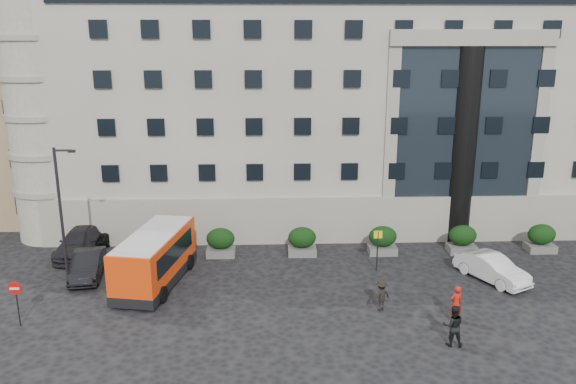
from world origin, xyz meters
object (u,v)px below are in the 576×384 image
hedge_c (383,240)px  hedge_e (541,238)px  hedge_a (221,242)px  street_lamp (62,215)px  red_truck (123,193)px  parked_car_b (87,265)px  parked_car_c (80,242)px  pedestrian_a (456,304)px  minibus (155,256)px  hedge_b (302,241)px  no_entry_sign (16,295)px  pedestrian_c (381,295)px  bus_stop_sign (378,244)px  parked_car_d (100,229)px  hedge_d (462,239)px  pedestrian_b (453,326)px  white_taxi (492,268)px

hedge_c → hedge_e: (10.40, 0.00, 0.00)m
hedge_a → street_lamp: 9.89m
red_truck → parked_car_b: (1.19, -13.57, -0.64)m
parked_car_c → pedestrian_a: pedestrian_a is taller
minibus → parked_car_b: 4.40m
hedge_b → no_entry_sign: 16.74m
hedge_c → red_truck: 21.83m
parked_car_b → pedestrian_c: (16.25, -4.81, 0.07)m
hedge_c → no_entry_sign: (-19.40, -8.84, 0.72)m
bus_stop_sign → pedestrian_c: bus_stop_sign is taller
no_entry_sign → parked_car_d: size_ratio=0.46×
bus_stop_sign → minibus: (-12.83, -1.30, -0.09)m
parked_car_c → pedestrian_c: 19.74m
parked_car_b → parked_car_d: 6.51m
bus_stop_sign → red_truck: (-18.19, 13.38, -0.35)m
hedge_d → parked_car_b: bearing=-172.6°
parked_car_d → hedge_d: bearing=-3.0°
hedge_d → parked_car_b: hedge_d is taller
red_truck → parked_car_d: 7.19m
no_entry_sign → street_lamp: bearing=75.3°
minibus → pedestrian_b: minibus is taller
white_taxi → parked_car_b: bearing=149.3°
hedge_e → hedge_d: bearing=180.0°
street_lamp → hedge_e: bearing=9.5°
hedge_a → pedestrian_b: size_ratio=0.94×
hedge_e → parked_car_b: (-28.30, -3.00, -0.19)m
hedge_e → white_taxi: bearing=-138.6°
red_truck → no_entry_sign: bearing=-94.5°
hedge_e → street_lamp: street_lamp is taller
street_lamp → hedge_a: bearing=31.2°
hedge_d → parked_car_d: size_ratio=0.36×
street_lamp → minibus: bearing=8.6°
bus_stop_sign → pedestrian_c: 5.15m
minibus → red_truck: minibus is taller
hedge_a → pedestrian_c: hedge_a is taller
hedge_d → street_lamp: 24.27m
hedge_d → no_entry_sign: no_entry_sign is taller
hedge_d → bus_stop_sign: (-6.10, -2.80, 0.80)m
hedge_a → pedestrian_b: pedestrian_b is taller
hedge_e → white_taxi: size_ratio=0.40×
parked_car_d → white_taxi: bearing=-12.7°
hedge_a → pedestrian_b: 16.00m
parked_car_d → hedge_a: bearing=-16.6°
parked_car_b → pedestrian_a: (19.66, -6.11, 0.19)m
no_entry_sign → white_taxi: bearing=10.2°
bus_stop_sign → minibus: minibus is taller
bus_stop_sign → parked_car_c: bearing=169.4°
hedge_d → parked_car_c: bearing=178.4°
parked_car_c → white_taxi: bearing=-11.1°
no_entry_sign → pedestrian_b: bearing=-7.0°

